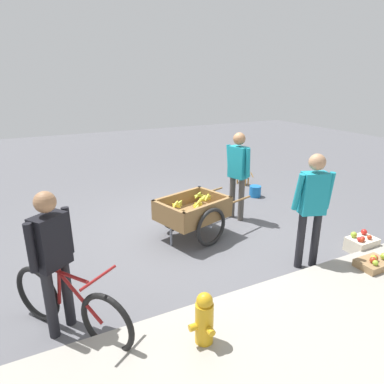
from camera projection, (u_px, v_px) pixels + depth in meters
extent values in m
plane|color=#56565B|center=(192.00, 230.00, 6.10)|extent=(24.00, 24.00, 0.00)
cube|color=#9E998E|center=(339.00, 349.00, 3.35)|extent=(12.00, 2.40, 0.12)
cube|color=olive|center=(192.00, 215.00, 5.72)|extent=(1.28, 1.08, 0.10)
cube|color=olive|center=(168.00, 213.00, 5.33)|extent=(0.28, 0.78, 0.24)
cube|color=olive|center=(214.00, 198.00, 6.00)|extent=(0.28, 0.78, 0.24)
cube|color=olive|center=(208.00, 211.00, 5.41)|extent=(1.07, 0.37, 0.24)
cube|color=olive|center=(178.00, 200.00, 5.92)|extent=(1.07, 0.37, 0.24)
torus|color=black|center=(211.00, 227.00, 5.44)|extent=(0.63, 0.24, 0.64)
torus|color=black|center=(175.00, 212.00, 6.05)|extent=(0.63, 0.24, 0.64)
cylinder|color=gray|center=(192.00, 219.00, 5.75)|extent=(0.29, 0.86, 0.04)
cylinder|color=olive|center=(240.00, 200.00, 5.97)|extent=(0.54, 0.19, 0.04)
cylinder|color=olive|center=(212.00, 191.00, 6.44)|extent=(0.54, 0.19, 0.04)
cylinder|color=gray|center=(171.00, 235.00, 5.49)|extent=(0.04, 0.04, 0.35)
ellipsoid|color=gold|center=(199.00, 196.00, 6.07)|extent=(0.17, 0.14, 0.14)
ellipsoid|color=gold|center=(199.00, 195.00, 6.05)|extent=(0.18, 0.06, 0.05)
ellipsoid|color=gold|center=(198.00, 195.00, 6.03)|extent=(0.18, 0.09, 0.14)
ellipsoid|color=gold|center=(204.00, 199.00, 5.98)|extent=(0.18, 0.08, 0.16)
ellipsoid|color=gold|center=(204.00, 199.00, 5.96)|extent=(0.18, 0.06, 0.05)
ellipsoid|color=gold|center=(203.00, 198.00, 5.94)|extent=(0.18, 0.10, 0.14)
ellipsoid|color=gold|center=(197.00, 210.00, 5.63)|extent=(0.17, 0.10, 0.15)
ellipsoid|color=gold|center=(197.00, 210.00, 5.61)|extent=(0.19, 0.07, 0.10)
ellipsoid|color=gold|center=(197.00, 210.00, 5.60)|extent=(0.19, 0.08, 0.05)
ellipsoid|color=gold|center=(196.00, 209.00, 5.59)|extent=(0.19, 0.09, 0.10)
ellipsoid|color=gold|center=(196.00, 209.00, 5.57)|extent=(0.17, 0.12, 0.15)
ellipsoid|color=gold|center=(184.00, 218.00, 5.31)|extent=(0.18, 0.11, 0.13)
ellipsoid|color=gold|center=(183.00, 218.00, 5.30)|extent=(0.19, 0.08, 0.09)
ellipsoid|color=gold|center=(183.00, 217.00, 5.28)|extent=(0.19, 0.07, 0.08)
ellipsoid|color=gold|center=(182.00, 217.00, 5.26)|extent=(0.18, 0.07, 0.14)
ellipsoid|color=gold|center=(180.00, 204.00, 5.71)|extent=(0.16, 0.14, 0.14)
ellipsoid|color=gold|center=(179.00, 204.00, 5.69)|extent=(0.18, 0.14, 0.05)
ellipsoid|color=gold|center=(178.00, 204.00, 5.67)|extent=(0.18, 0.08, 0.14)
ellipsoid|color=gold|center=(198.00, 205.00, 5.69)|extent=(0.18, 0.06, 0.15)
ellipsoid|color=gold|center=(198.00, 205.00, 5.67)|extent=(0.19, 0.06, 0.08)
ellipsoid|color=gold|center=(197.00, 205.00, 5.65)|extent=(0.19, 0.07, 0.08)
ellipsoid|color=gold|center=(197.00, 204.00, 5.63)|extent=(0.18, 0.08, 0.15)
ellipsoid|color=gold|center=(179.00, 215.00, 5.40)|extent=(0.18, 0.06, 0.14)
ellipsoid|color=gold|center=(178.00, 214.00, 5.38)|extent=(0.17, 0.15, 0.09)
ellipsoid|color=gold|center=(178.00, 214.00, 5.37)|extent=(0.19, 0.11, 0.08)
ellipsoid|color=gold|center=(177.00, 214.00, 5.35)|extent=(0.17, 0.09, 0.15)
ellipsoid|color=gold|center=(208.00, 198.00, 5.85)|extent=(0.18, 0.12, 0.14)
ellipsoid|color=gold|center=(208.00, 198.00, 5.83)|extent=(0.19, 0.11, 0.08)
ellipsoid|color=gold|center=(207.00, 198.00, 5.82)|extent=(0.19, 0.10, 0.09)
ellipsoid|color=gold|center=(207.00, 197.00, 5.80)|extent=(0.17, 0.14, 0.13)
ellipsoid|color=gold|center=(176.00, 206.00, 5.51)|extent=(0.18, 0.06, 0.14)
ellipsoid|color=gold|center=(176.00, 205.00, 5.50)|extent=(0.19, 0.11, 0.09)
ellipsoid|color=gold|center=(176.00, 205.00, 5.48)|extent=(0.18, 0.14, 0.09)
ellipsoid|color=gold|center=(175.00, 205.00, 5.46)|extent=(0.17, 0.12, 0.14)
ellipsoid|color=gold|center=(203.00, 200.00, 5.98)|extent=(0.17, 0.14, 0.14)
ellipsoid|color=gold|center=(202.00, 200.00, 5.96)|extent=(0.19, 0.12, 0.08)
ellipsoid|color=gold|center=(202.00, 199.00, 5.95)|extent=(0.19, 0.06, 0.08)
ellipsoid|color=gold|center=(202.00, 199.00, 5.93)|extent=(0.17, 0.12, 0.14)
cylinder|color=#4C4742|center=(241.00, 200.00, 6.39)|extent=(0.11, 0.11, 0.82)
cylinder|color=#4C4742|center=(232.00, 197.00, 6.54)|extent=(0.11, 0.11, 0.82)
cube|color=teal|center=(238.00, 162.00, 6.24)|extent=(0.29, 0.38, 0.58)
sphere|color=#9E704C|center=(239.00, 139.00, 6.10)|extent=(0.22, 0.22, 0.22)
cylinder|color=teal|center=(248.00, 163.00, 6.07)|extent=(0.08, 0.11, 0.53)
cylinder|color=teal|center=(229.00, 159.00, 6.38)|extent=(0.08, 0.16, 0.53)
torus|color=black|center=(107.00, 323.00, 3.31)|extent=(0.43, 0.58, 0.66)
torus|color=black|center=(38.00, 294.00, 3.76)|extent=(0.43, 0.58, 0.66)
cylinder|color=maroon|center=(65.00, 274.00, 3.41)|extent=(0.37, 0.51, 0.04)
cylinder|color=maroon|center=(59.00, 286.00, 3.52)|extent=(0.09, 0.10, 0.45)
cylinder|color=maroon|center=(81.00, 299.00, 3.40)|extent=(0.33, 0.46, 0.43)
ellipsoid|color=black|center=(55.00, 263.00, 3.44)|extent=(0.20, 0.08, 0.06)
cylinder|color=maroon|center=(99.00, 278.00, 3.17)|extent=(0.39, 0.29, 0.03)
cylinder|color=black|center=(67.00, 293.00, 3.67)|extent=(0.11, 0.11, 0.78)
cylinder|color=black|center=(51.00, 304.00, 3.49)|extent=(0.11, 0.11, 0.78)
cube|color=black|center=(51.00, 241.00, 3.37)|extent=(0.39, 0.36, 0.55)
sphere|color=#9E704C|center=(45.00, 202.00, 3.23)|extent=(0.21, 0.21, 0.21)
cylinder|color=black|center=(68.00, 230.00, 3.54)|extent=(0.08, 0.11, 0.50)
cylinder|color=black|center=(31.00, 248.00, 3.18)|extent=(0.08, 0.08, 0.50)
ellipsoid|color=#AD7A38|center=(243.00, 174.00, 8.58)|extent=(0.28, 0.47, 0.18)
sphere|color=#AD7A38|center=(235.00, 170.00, 8.75)|extent=(0.14, 0.14, 0.14)
cylinder|color=#AD7A38|center=(252.00, 175.00, 8.37)|extent=(0.05, 0.11, 0.12)
cylinder|color=#AD7A38|center=(237.00, 180.00, 8.70)|extent=(0.04, 0.04, 0.18)
cylinder|color=#AD7A38|center=(240.00, 179.00, 8.76)|extent=(0.04, 0.04, 0.18)
cylinder|color=#AD7A38|center=(245.00, 182.00, 8.51)|extent=(0.04, 0.04, 0.18)
cylinder|color=#AD7A38|center=(248.00, 182.00, 8.58)|extent=(0.04, 0.04, 0.18)
cylinder|color=gold|center=(204.00, 328.00, 3.33)|extent=(0.18, 0.18, 0.55)
sphere|color=gold|center=(205.00, 301.00, 3.23)|extent=(0.16, 0.16, 0.16)
cylinder|color=gold|center=(194.00, 327.00, 3.26)|extent=(0.10, 0.07, 0.07)
cylinder|color=gold|center=(210.00, 330.00, 3.22)|extent=(0.07, 0.10, 0.07)
cylinder|color=#1966B2|center=(255.00, 191.00, 7.75)|extent=(0.26, 0.26, 0.25)
cube|color=#99754C|center=(372.00, 268.00, 4.68)|extent=(0.44, 0.32, 0.22)
sphere|color=#99BF33|center=(375.00, 263.00, 4.52)|extent=(0.07, 0.07, 0.07)
sphere|color=#B23319|center=(372.00, 260.00, 4.59)|extent=(0.07, 0.07, 0.07)
sphere|color=#99BF33|center=(374.00, 258.00, 4.63)|extent=(0.09, 0.09, 0.09)
sphere|color=#99BF33|center=(384.00, 256.00, 4.67)|extent=(0.09, 0.09, 0.09)
sphere|color=#B23319|center=(373.00, 260.00, 4.59)|extent=(0.08, 0.08, 0.08)
sphere|color=#B23319|center=(375.00, 258.00, 4.64)|extent=(0.08, 0.08, 0.08)
cube|color=beige|center=(361.00, 245.00, 5.33)|extent=(0.44, 0.32, 0.22)
sphere|color=red|center=(362.00, 239.00, 5.20)|extent=(0.08, 0.08, 0.08)
sphere|color=red|center=(364.00, 232.00, 5.40)|extent=(0.09, 0.09, 0.09)
sphere|color=#99BF33|center=(354.00, 235.00, 5.31)|extent=(0.09, 0.09, 0.09)
sphere|color=#B23319|center=(362.00, 240.00, 5.16)|extent=(0.07, 0.07, 0.07)
sphere|color=red|center=(360.00, 239.00, 5.18)|extent=(0.08, 0.08, 0.08)
sphere|color=#B23319|center=(369.00, 237.00, 5.25)|extent=(0.07, 0.07, 0.07)
cylinder|color=black|center=(315.00, 240.00, 4.83)|extent=(0.11, 0.11, 0.82)
cylinder|color=black|center=(300.00, 241.00, 4.80)|extent=(0.11, 0.11, 0.82)
cube|color=teal|center=(314.00, 193.00, 4.59)|extent=(0.39, 0.30, 0.58)
sphere|color=tan|center=(317.00, 162.00, 4.45)|extent=(0.22, 0.22, 0.22)
cylinder|color=teal|center=(329.00, 191.00, 4.60)|extent=(0.08, 0.13, 0.53)
cylinder|color=teal|center=(298.00, 192.00, 4.55)|extent=(0.08, 0.17, 0.53)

